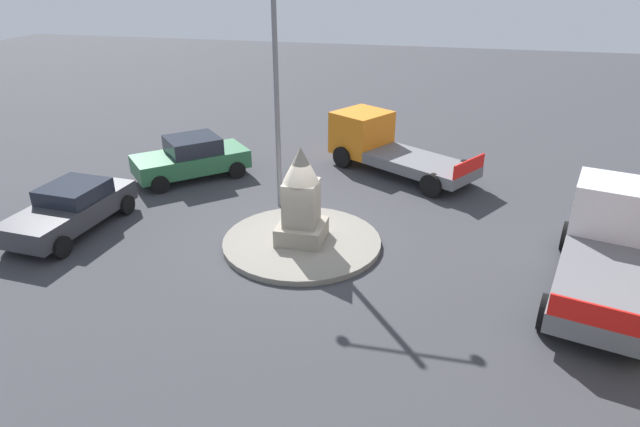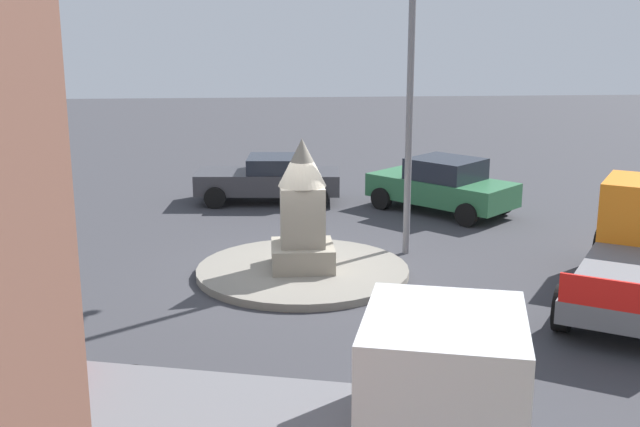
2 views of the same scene
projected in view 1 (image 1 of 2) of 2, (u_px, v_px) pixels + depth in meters
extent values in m
plane|color=#38383D|center=(302.00, 244.00, 16.26)|extent=(80.00, 80.00, 0.00)
cylinder|color=gray|center=(302.00, 242.00, 16.22)|extent=(4.62, 4.62, 0.16)
cube|color=gray|center=(302.00, 231.00, 16.08)|extent=(1.33, 1.33, 0.52)
cube|color=gray|center=(301.00, 203.00, 15.69)|extent=(0.93, 0.93, 1.30)
cone|color=gray|center=(301.00, 165.00, 15.20)|extent=(1.02, 1.02, 1.01)
cylinder|color=slate|center=(276.00, 89.00, 17.12)|extent=(0.16, 0.16, 7.89)
cube|color=#2D6B42|center=(191.00, 161.00, 20.87)|extent=(4.29, 4.17, 0.67)
cube|color=#1E232D|center=(193.00, 145.00, 20.67)|extent=(2.49, 2.48, 0.59)
cylinder|color=black|center=(160.00, 185.00, 19.64)|extent=(0.62, 0.60, 0.64)
cylinder|color=black|center=(147.00, 169.00, 21.07)|extent=(0.62, 0.60, 0.64)
cylinder|color=black|center=(237.00, 170.00, 20.96)|extent=(0.62, 0.60, 0.64)
cylinder|color=black|center=(220.00, 156.00, 22.39)|extent=(0.62, 0.60, 0.64)
cube|color=#38383D|center=(70.00, 211.00, 16.85)|extent=(2.10, 4.43, 0.62)
cube|color=#1E232D|center=(74.00, 191.00, 16.88)|extent=(1.75, 1.89, 0.46)
cylinder|color=black|center=(61.00, 247.00, 15.44)|extent=(0.27, 0.66, 0.64)
cylinder|color=black|center=(11.00, 238.00, 15.92)|extent=(0.27, 0.66, 0.64)
cylinder|color=black|center=(126.00, 205.00, 18.05)|extent=(0.27, 0.66, 0.64)
cylinder|color=black|center=(82.00, 198.00, 18.52)|extent=(0.27, 0.66, 0.64)
cube|color=orange|center=(362.00, 132.00, 22.25)|extent=(2.61, 2.66, 1.66)
cube|color=slate|center=(421.00, 165.00, 20.63)|extent=(4.50, 3.85, 0.41)
cube|color=red|center=(469.00, 166.00, 19.15)|extent=(1.07, 1.65, 0.50)
cylinder|color=black|center=(343.00, 157.00, 22.02)|extent=(0.86, 0.68, 0.84)
cylinder|color=black|center=(375.00, 146.00, 23.30)|extent=(0.86, 0.68, 0.84)
cylinder|color=black|center=(432.00, 185.00, 19.30)|extent=(0.86, 0.68, 0.84)
cylinder|color=black|center=(463.00, 171.00, 20.57)|extent=(0.86, 0.68, 0.84)
cube|color=silver|center=(612.00, 214.00, 14.96)|extent=(2.37, 2.21, 1.85)
cube|color=slate|center=(600.00, 288.00, 12.91)|extent=(2.98, 4.48, 0.48)
cube|color=red|center=(599.00, 316.00, 11.08)|extent=(1.85, 0.55, 0.50)
cylinder|color=black|center=(567.00, 236.00, 15.82)|extent=(0.49, 0.88, 0.84)
cylinder|color=black|center=(546.00, 312.00, 12.45)|extent=(0.49, 0.88, 0.84)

